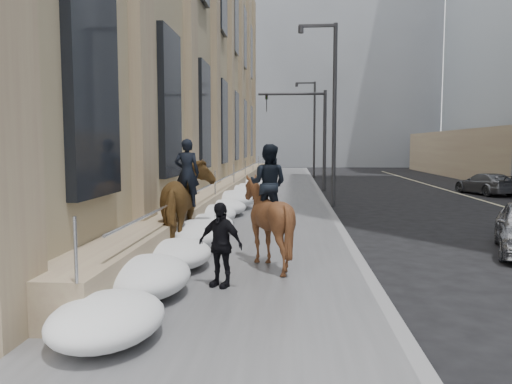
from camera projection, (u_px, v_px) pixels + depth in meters
ground at (230, 304)px, 8.60m from camera, size 140.00×140.00×0.00m
sidewalk at (263, 217)px, 18.52m from camera, size 5.00×80.00×0.12m
curb at (334, 218)px, 18.33m from camera, size 0.24×80.00×0.12m
limestone_building at (180, 35)px, 27.96m from camera, size 6.10×44.00×18.00m
bg_building_mid at (315, 61)px, 66.58m from camera, size 30.00×12.00×28.00m
bg_building_far at (248, 100)px, 79.59m from camera, size 24.00×12.00×20.00m
streetlight_mid at (331, 103)px, 21.87m from camera, size 1.71×0.24×8.00m
streetlight_far at (312, 123)px, 41.73m from camera, size 1.71×0.24×8.00m
traffic_signal at (309, 124)px, 29.92m from camera, size 4.10×0.22×6.00m
snow_bank at (218, 213)px, 16.71m from camera, size 1.70×18.10×0.76m
mounted_horse_left at (188, 203)px, 12.57m from camera, size 1.42×2.75×2.78m
mounted_horse_right at (267, 216)px, 10.77m from camera, size 1.96×2.11×2.64m
pedestrian at (220, 244)px, 9.21m from camera, size 1.00×0.73×1.58m
car_grey at (486, 184)px, 27.74m from camera, size 2.63×4.41×1.20m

